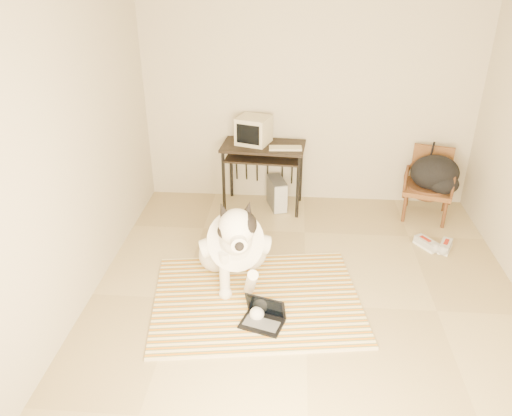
# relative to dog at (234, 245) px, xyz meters

# --- Properties ---
(floor) EXTENTS (4.50, 4.50, 0.00)m
(floor) POSITION_rel_dog_xyz_m (0.69, -0.33, -0.41)
(floor) COLOR tan
(floor) RESTS_ON ground
(wall_back) EXTENTS (4.50, 0.00, 4.50)m
(wall_back) POSITION_rel_dog_xyz_m (0.69, 1.92, 0.94)
(wall_back) COLOR #BCAF9A
(wall_back) RESTS_ON floor
(wall_front) EXTENTS (4.50, 0.00, 4.50)m
(wall_front) POSITION_rel_dog_xyz_m (0.69, -2.58, 0.94)
(wall_front) COLOR #BCAF9A
(wall_front) RESTS_ON floor
(wall_left) EXTENTS (0.00, 4.50, 4.50)m
(wall_left) POSITION_rel_dog_xyz_m (-1.31, -0.33, 0.94)
(wall_left) COLOR #BCAF9A
(wall_left) RESTS_ON floor
(rug) EXTENTS (2.06, 1.69, 0.02)m
(rug) POSITION_rel_dog_xyz_m (0.23, -0.30, -0.40)
(rug) COLOR #BE6D16
(rug) RESTS_ON floor
(dog) EXTENTS (0.70, 1.36, 1.03)m
(dog) POSITION_rel_dog_xyz_m (0.00, 0.00, 0.00)
(dog) COLOR white
(dog) RESTS_ON rug
(laptop) EXTENTS (0.41, 0.35, 0.25)m
(laptop) POSITION_rel_dog_xyz_m (0.32, -0.62, -0.33)
(laptop) COLOR black
(laptop) RESTS_ON rug
(computer_desk) EXTENTS (1.02, 0.62, 0.82)m
(computer_desk) POSITION_rel_dog_xyz_m (0.17, 1.60, 0.29)
(computer_desk) COLOR black
(computer_desk) RESTS_ON floor
(crt_monitor) EXTENTS (0.45, 0.44, 0.32)m
(crt_monitor) POSITION_rel_dog_xyz_m (0.05, 1.67, 0.57)
(crt_monitor) COLOR #BEB295
(crt_monitor) RESTS_ON computer_desk
(desk_keyboard) EXTENTS (0.39, 0.16, 0.02)m
(desk_keyboard) POSITION_rel_dog_xyz_m (0.43, 1.50, 0.42)
(desk_keyboard) COLOR #BEB295
(desk_keyboard) RESTS_ON computer_desk
(pc_tower) EXTENTS (0.28, 0.43, 0.38)m
(pc_tower) POSITION_rel_dog_xyz_m (0.34, 1.61, -0.22)
(pc_tower) COLOR #4E4E50
(pc_tower) RESTS_ON floor
(rattan_chair) EXTENTS (0.66, 0.65, 0.82)m
(rattan_chair) POSITION_rel_dog_xyz_m (2.14, 1.55, 0.00)
(rattan_chair) COLOR brown
(rattan_chair) RESTS_ON floor
(backpack) EXTENTS (0.56, 0.50, 0.41)m
(backpack) POSITION_rel_dog_xyz_m (2.19, 1.47, 0.16)
(backpack) COLOR black
(backpack) RESTS_ON rattan_chair
(sneaker_left) EXTENTS (0.25, 0.29, 0.10)m
(sneaker_left) POSITION_rel_dog_xyz_m (2.00, 0.77, -0.36)
(sneaker_left) COLOR silver
(sneaker_left) RESTS_ON floor
(sneaker_right) EXTENTS (0.21, 0.28, 0.09)m
(sneaker_right) POSITION_rel_dog_xyz_m (2.19, 0.73, -0.37)
(sneaker_right) COLOR silver
(sneaker_right) RESTS_ON floor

